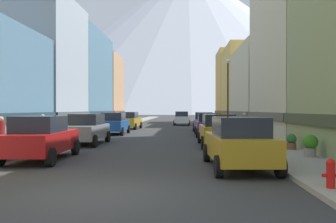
{
  "coord_description": "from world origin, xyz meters",
  "views": [
    {
      "loc": [
        1.94,
        -8.21,
        2.04
      ],
      "look_at": [
        -0.26,
        38.5,
        1.77
      ],
      "focal_mm": 37.28,
      "sensor_mm": 36.0,
      "label": 1
    }
  ],
  "objects_px": {
    "fire_hydrant_near": "(331,172)",
    "potted_plant_0": "(291,141)",
    "car_left_2": "(114,123)",
    "potted_plant_1": "(259,128)",
    "streetlamp_right": "(228,85)",
    "car_left_3": "(129,120)",
    "car_left_0": "(41,138)",
    "car_right_1": "(218,130)",
    "pedestrian_2": "(244,125)",
    "car_right_0": "(239,143)",
    "car_right_2": "(209,124)",
    "potted_plant_2": "(310,144)",
    "pedestrian_1": "(1,136)",
    "car_right_3": "(204,121)",
    "car_driving_0": "(182,118)",
    "pedestrian_0": "(43,129)",
    "car_left_1": "(86,129)"
  },
  "relations": [
    {
      "from": "fire_hydrant_near",
      "to": "potted_plant_0",
      "type": "xyz_separation_m",
      "value": [
        1.55,
        8.2,
        -0.0
      ]
    },
    {
      "from": "car_left_2",
      "to": "potted_plant_1",
      "type": "xyz_separation_m",
      "value": [
        10.8,
        -4.52,
        -0.14
      ]
    },
    {
      "from": "car_left_2",
      "to": "streetlamp_right",
      "type": "xyz_separation_m",
      "value": [
        9.15,
        -0.73,
        3.09
      ]
    },
    {
      "from": "car_left_3",
      "to": "fire_hydrant_near",
      "type": "bearing_deg",
      "value": -71.44
    },
    {
      "from": "car_left_0",
      "to": "potted_plant_0",
      "type": "relative_size",
      "value": 6.08
    },
    {
      "from": "car_right_1",
      "to": "fire_hydrant_near",
      "type": "distance_m",
      "value": 10.98
    },
    {
      "from": "streetlamp_right",
      "to": "pedestrian_2",
      "type": "bearing_deg",
      "value": -67.73
    },
    {
      "from": "potted_plant_0",
      "to": "streetlamp_right",
      "type": "distance_m",
      "value": 11.46
    },
    {
      "from": "car_right_0",
      "to": "car_right_2",
      "type": "relative_size",
      "value": 1.02
    },
    {
      "from": "car_left_3",
      "to": "potted_plant_0",
      "type": "xyz_separation_m",
      "value": [
        10.8,
        -19.37,
        -0.37
      ]
    },
    {
      "from": "potted_plant_2",
      "to": "pedestrian_1",
      "type": "bearing_deg",
      "value": 175.87
    },
    {
      "from": "car_left_3",
      "to": "potted_plant_0",
      "type": "distance_m",
      "value": 22.18
    },
    {
      "from": "car_right_2",
      "to": "potted_plant_0",
      "type": "height_order",
      "value": "car_right_2"
    },
    {
      "from": "car_right_3",
      "to": "fire_hydrant_near",
      "type": "xyz_separation_m",
      "value": [
        1.65,
        -25.12,
        -0.37
      ]
    },
    {
      "from": "car_left_2",
      "to": "potted_plant_2",
      "type": "distance_m",
      "value": 17.7
    },
    {
      "from": "car_driving_0",
      "to": "pedestrian_2",
      "type": "bearing_deg",
      "value": -77.07
    },
    {
      "from": "pedestrian_0",
      "to": "streetlamp_right",
      "type": "height_order",
      "value": "streetlamp_right"
    },
    {
      "from": "pedestrian_0",
      "to": "pedestrian_1",
      "type": "xyz_separation_m",
      "value": [
        0.0,
        -4.58,
        -0.02
      ]
    },
    {
      "from": "potted_plant_2",
      "to": "streetlamp_right",
      "type": "height_order",
      "value": "streetlamp_right"
    },
    {
      "from": "pedestrian_1",
      "to": "car_left_2",
      "type": "bearing_deg",
      "value": 79.37
    },
    {
      "from": "car_left_1",
      "to": "potted_plant_2",
      "type": "distance_m",
      "value": 12.31
    },
    {
      "from": "car_left_0",
      "to": "car_driving_0",
      "type": "distance_m",
      "value": 32.32
    },
    {
      "from": "potted_plant_0",
      "to": "car_driving_0",
      "type": "bearing_deg",
      "value": 100.6
    },
    {
      "from": "car_right_2",
      "to": "potted_plant_1",
      "type": "height_order",
      "value": "car_right_2"
    },
    {
      "from": "potted_plant_2",
      "to": "pedestrian_1",
      "type": "height_order",
      "value": "pedestrian_1"
    },
    {
      "from": "car_left_1",
      "to": "pedestrian_1",
      "type": "xyz_separation_m",
      "value": [
        -2.45,
        -4.94,
        -0.03
      ]
    },
    {
      "from": "car_right_0",
      "to": "car_left_2",
      "type": "bearing_deg",
      "value": 115.15
    },
    {
      "from": "car_left_1",
      "to": "car_left_2",
      "type": "distance_m",
      "value": 8.12
    },
    {
      "from": "car_left_0",
      "to": "fire_hydrant_near",
      "type": "bearing_deg",
      "value": -29.26
    },
    {
      "from": "potted_plant_1",
      "to": "car_left_3",
      "type": "bearing_deg",
      "value": 131.14
    },
    {
      "from": "car_left_2",
      "to": "pedestrian_0",
      "type": "height_order",
      "value": "car_left_2"
    },
    {
      "from": "car_left_1",
      "to": "car_left_2",
      "type": "bearing_deg",
      "value": 90.0
    },
    {
      "from": "car_left_0",
      "to": "car_driving_0",
      "type": "xyz_separation_m",
      "value": [
        5.4,
        31.87,
        0.0
      ]
    },
    {
      "from": "car_left_1",
      "to": "fire_hydrant_near",
      "type": "bearing_deg",
      "value": -51.43
    },
    {
      "from": "pedestrian_0",
      "to": "pedestrian_2",
      "type": "height_order",
      "value": "pedestrian_2"
    },
    {
      "from": "fire_hydrant_near",
      "to": "potted_plant_2",
      "type": "distance_m",
      "value": 5.92
    },
    {
      "from": "car_right_3",
      "to": "pedestrian_2",
      "type": "bearing_deg",
      "value": -73.58
    },
    {
      "from": "car_left_2",
      "to": "pedestrian_2",
      "type": "height_order",
      "value": "pedestrian_2"
    },
    {
      "from": "car_left_3",
      "to": "potted_plant_2",
      "type": "xyz_separation_m",
      "value": [
        10.8,
        -21.86,
        -0.27
      ]
    },
    {
      "from": "fire_hydrant_near",
      "to": "streetlamp_right",
      "type": "xyz_separation_m",
      "value": [
        -0.1,
        18.99,
        3.46
      ]
    },
    {
      "from": "streetlamp_right",
      "to": "car_left_2",
      "type": "bearing_deg",
      "value": 175.44
    },
    {
      "from": "potted_plant_2",
      "to": "pedestrian_0",
      "type": "xyz_separation_m",
      "value": [
        -13.25,
        5.54,
        0.26
      ]
    },
    {
      "from": "car_right_0",
      "to": "potted_plant_2",
      "type": "bearing_deg",
      "value": 34.28
    },
    {
      "from": "car_left_3",
      "to": "potted_plant_2",
      "type": "bearing_deg",
      "value": -63.7
    },
    {
      "from": "potted_plant_0",
      "to": "car_right_2",
      "type": "bearing_deg",
      "value": 107.62
    },
    {
      "from": "car_right_3",
      "to": "fire_hydrant_near",
      "type": "bearing_deg",
      "value": -86.24
    },
    {
      "from": "car_left_2",
      "to": "car_right_2",
      "type": "bearing_deg",
      "value": -10.81
    },
    {
      "from": "car_left_3",
      "to": "car_right_2",
      "type": "xyz_separation_m",
      "value": [
        7.6,
        -9.29,
        0.0
      ]
    },
    {
      "from": "potted_plant_1",
      "to": "streetlamp_right",
      "type": "xyz_separation_m",
      "value": [
        -1.65,
        3.79,
        3.22
      ]
    },
    {
      "from": "potted_plant_1",
      "to": "car_right_2",
      "type": "bearing_deg",
      "value": 136.16
    }
  ]
}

